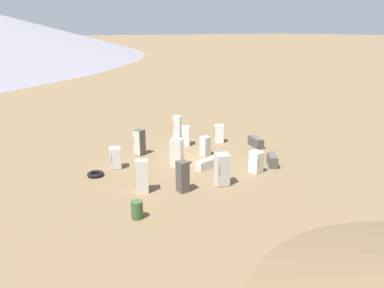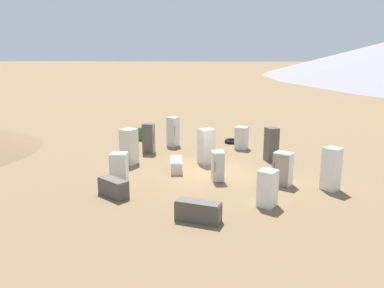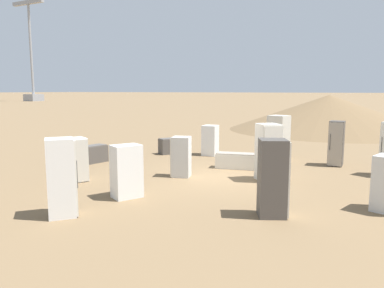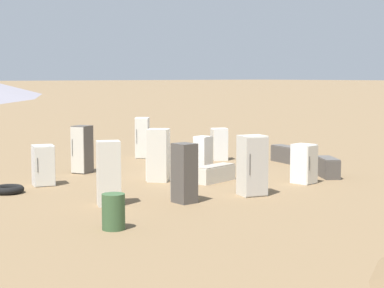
{
  "view_description": "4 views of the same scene",
  "coord_description": "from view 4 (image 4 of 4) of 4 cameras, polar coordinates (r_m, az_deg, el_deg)",
  "views": [
    {
      "loc": [
        13.35,
        21.1,
        8.93
      ],
      "look_at": [
        0.44,
        0.18,
        1.32
      ],
      "focal_mm": 35.0,
      "sensor_mm": 36.0,
      "label": 1
    },
    {
      "loc": [
        -18.05,
        -1.91,
        5.72
      ],
      "look_at": [
        0.2,
        0.89,
        1.42
      ],
      "focal_mm": 35.0,
      "sensor_mm": 36.0,
      "label": 2
    },
    {
      "loc": [
        5.21,
        -11.88,
        3.03
      ],
      "look_at": [
        -1.21,
        0.43,
        1.04
      ],
      "focal_mm": 35.0,
      "sensor_mm": 36.0,
      "label": 3
    },
    {
      "loc": [
        15.37,
        19.14,
        3.83
      ],
      "look_at": [
        -1.16,
        -1.28,
        1.05
      ],
      "focal_mm": 60.0,
      "sensor_mm": 36.0,
      "label": 4
    }
  ],
  "objects": [
    {
      "name": "ground_plane",
      "position": [
        24.85,
        -0.23,
        -2.82
      ],
      "size": [
        1000.0,
        1000.0,
        0.0
      ],
      "primitive_type": "plane",
      "color": "brown"
    },
    {
      "name": "discarded_fridge_0",
      "position": [
        19.44,
        -0.71,
        -2.6
      ],
      "size": [
        0.56,
        0.7,
        1.82
      ],
      "rotation": [
        0.0,
        0.0,
        3.14
      ],
      "color": "#4C4742",
      "rests_on": "ground_plane"
    },
    {
      "name": "discarded_fridge_1",
      "position": [
        29.34,
        2.42,
        -0.02
      ],
      "size": [
        0.91,
        0.87,
        1.46
      ],
      "rotation": [
        0.0,
        0.0,
        4.23
      ],
      "color": "white",
      "rests_on": "ground_plane"
    },
    {
      "name": "discarded_fridge_2",
      "position": [
        28.87,
        8.38,
        -0.9
      ],
      "size": [
        0.89,
        1.71,
        0.74
      ],
      "rotation": [
        0.0,
        0.0,
        2.94
      ],
      "color": "#4C4742",
      "rests_on": "ground_plane"
    },
    {
      "name": "discarded_fridge_3",
      "position": [
        23.41,
        -3.04,
        -1.0
      ],
      "size": [
        1.0,
        1.01,
        1.92
      ],
      "rotation": [
        0.0,
        0.0,
        3.86
      ],
      "color": "beige",
      "rests_on": "ground_plane"
    },
    {
      "name": "discarded_fridge_4",
      "position": [
        28.28,
        -2.71,
        -0.2
      ],
      "size": [
        0.9,
        0.97,
        1.51
      ],
      "rotation": [
        0.0,
        0.0,
        1.08
      ],
      "color": "white",
      "rests_on": "ground_plane"
    },
    {
      "name": "discarded_fridge_5",
      "position": [
        23.33,
        9.93,
        -1.74
      ],
      "size": [
        0.73,
        0.84,
        1.41
      ],
      "rotation": [
        0.0,
        0.0,
        0.12
      ],
      "color": "white",
      "rests_on": "ground_plane"
    },
    {
      "name": "discarded_fridge_6",
      "position": [
        23.38,
        2.05,
        -2.63
      ],
      "size": [
        1.87,
        0.93,
        0.6
      ],
      "rotation": [
        0.0,
        0.0,
        1.78
      ],
      "color": "beige",
      "rests_on": "ground_plane"
    },
    {
      "name": "discarded_fridge_7",
      "position": [
        23.13,
        -13.08,
        -1.86
      ],
      "size": [
        0.88,
        0.9,
        1.42
      ],
      "rotation": [
        0.0,
        0.0,
        6.0
      ],
      "color": "silver",
      "rests_on": "ground_plane"
    },
    {
      "name": "discarded_fridge_8",
      "position": [
        20.72,
        5.39,
        -1.91
      ],
      "size": [
        0.97,
        0.94,
        1.94
      ],
      "rotation": [
        0.0,
        0.0,
        5.98
      ],
      "color": "beige",
      "rests_on": "ground_plane"
    },
    {
      "name": "discarded_fridge_9",
      "position": [
        19.2,
        -7.43,
        -2.59
      ],
      "size": [
        0.85,
        0.82,
        1.93
      ],
      "rotation": [
        0.0,
        0.0,
        2.71
      ],
      "color": "beige",
      "rests_on": "ground_plane"
    },
    {
      "name": "discarded_fridge_10",
      "position": [
        25.88,
        1.0,
        -0.87
      ],
      "size": [
        0.77,
        0.7,
        1.42
      ],
      "rotation": [
        0.0,
        0.0,
        1.85
      ],
      "color": "silver",
      "rests_on": "ground_plane"
    },
    {
      "name": "discarded_fridge_11",
      "position": [
        24.95,
        11.97,
        -2.05
      ],
      "size": [
        1.28,
        1.52,
        0.75
      ],
      "rotation": [
        0.0,
        0.0,
        5.69
      ],
      "color": "#4C4742",
      "rests_on": "ground_plane"
    },
    {
      "name": "discarded_fridge_12",
      "position": [
        25.77,
        -9.74,
        -0.47
      ],
      "size": [
        0.88,
        0.85,
        1.88
      ],
      "rotation": [
        0.0,
        0.0,
        5.16
      ],
      "color": "#4C4742",
      "rests_on": "ground_plane"
    },
    {
      "name": "discarded_fridge_13",
      "position": [
        30.12,
        -4.44,
        0.55
      ],
      "size": [
        0.9,
        0.9,
        1.91
      ],
      "rotation": [
        0.0,
        0.0,
        5.55
      ],
      "color": "white",
      "rests_on": "ground_plane"
    },
    {
      "name": "scrap_tire",
      "position": [
        21.97,
        -16.03,
        -3.9
      ],
      "size": [
        1.04,
        1.04,
        0.24
      ],
      "color": "black",
      "rests_on": "ground_plane"
    },
    {
      "name": "rusty_barrel",
      "position": [
        16.25,
        -6.99,
        -5.99
      ],
      "size": [
        0.58,
        0.58,
        0.91
      ],
      "color": "#385633",
      "rests_on": "ground_plane"
    }
  ]
}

